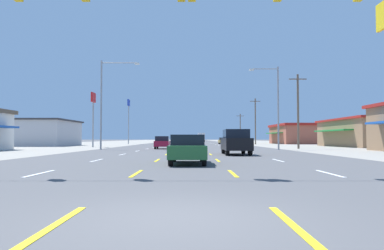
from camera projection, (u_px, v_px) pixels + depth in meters
ground_plane at (192, 145)px, 71.53m from camera, size 572.00×572.00×0.00m
lot_apron_left at (72, 145)px, 71.60m from camera, size 28.00×440.00×0.01m
lot_apron_right at (312, 145)px, 71.46m from camera, size 28.00×440.00×0.01m
lane_markings at (192, 142)px, 110.00m from camera, size 10.64×227.60×0.01m
signal_span_wire at (186, 33)px, 13.49m from camera, size 25.75×0.52×8.80m
sedan_center_turn_nearest at (189, 149)px, 17.53m from camera, size 1.80×4.50×1.46m
suv_inner_right_near at (237, 142)px, 27.30m from camera, size 1.98×4.90×1.98m
hatchback_inner_left_mid at (163, 142)px, 42.27m from camera, size 1.72×3.90×1.54m
hatchback_center_turn_midfar at (192, 142)px, 52.16m from camera, size 1.72×3.90×1.54m
sedan_far_right_far at (224, 141)px, 78.73m from camera, size 1.80×4.50×1.46m
box_truck_inner_right_farther at (202, 137)px, 124.44m from camera, size 2.40×7.20×3.23m
storefront_left_row_1 at (48, 133)px, 59.79m from camera, size 8.75×12.80×4.45m
storefront_right_row_1 at (373, 132)px, 53.18m from camera, size 12.77×17.00×4.33m
storefront_right_row_2 at (300, 134)px, 82.43m from camera, size 12.39×16.76×4.63m
pole_sign_left_row_1 at (94, 107)px, 50.34m from camera, size 0.24×1.80×7.91m
pole_sign_left_row_2 at (130, 111)px, 79.04m from camera, size 0.24×2.03×10.12m
streetlight_left_row_0 at (106, 98)px, 39.78m from camera, size 4.44×0.26×10.23m
streetlight_right_row_0 at (276, 102)px, 39.71m from camera, size 3.37×0.26×9.53m
utility_pole_right_row_0 at (299, 110)px, 43.04m from camera, size 2.20×0.26×9.27m
utility_pole_right_row_1 at (256, 120)px, 73.74m from camera, size 2.20×0.26×9.79m
utility_pole_right_row_2 at (241, 128)px, 102.32m from camera, size 2.20×0.26×8.51m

